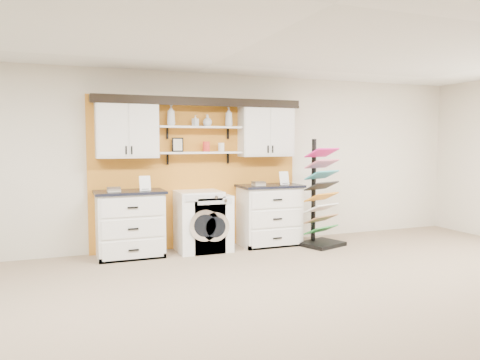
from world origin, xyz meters
name	(u,v)px	position (x,y,z in m)	size (l,w,h in m)	color
floor	(329,343)	(0.00, 0.00, 0.00)	(10.00, 10.00, 0.00)	gray
ceiling	(334,4)	(0.00, 0.00, 2.80)	(10.00, 10.00, 0.00)	white
wall_back	(197,160)	(0.00, 4.00, 1.40)	(10.00, 10.00, 0.00)	beige
accent_panel	(197,173)	(0.00, 3.96, 1.20)	(3.40, 0.07, 2.40)	orange
upper_cabinet_left	(127,130)	(-1.13, 3.79, 1.88)	(0.90, 0.35, 0.84)	silver
upper_cabinet_right	(266,131)	(1.13, 3.79, 1.88)	(0.90, 0.35, 0.84)	silver
shelf_lower	(200,153)	(0.00, 3.80, 1.53)	(1.32, 0.28, 0.03)	silver
shelf_upper	(200,127)	(0.00, 3.80, 1.93)	(1.32, 0.28, 0.03)	silver
crown_molding	(200,102)	(0.00, 3.81, 2.33)	(3.30, 0.41, 0.13)	black
picture_frame	(178,145)	(-0.35, 3.85, 1.66)	(0.18, 0.02, 0.22)	black
canister_red	(206,147)	(0.10, 3.80, 1.62)	(0.11, 0.11, 0.16)	red
canister_cream	(221,147)	(0.35, 3.80, 1.61)	(0.10, 0.10, 0.14)	silver
base_cabinet_left	(130,224)	(-1.13, 3.64, 0.49)	(1.01, 0.66, 0.99)	silver
base_cabinet_right	(269,215)	(1.13, 3.64, 0.50)	(1.02, 0.66, 1.00)	silver
washer	(199,221)	(-0.08, 3.64, 0.47)	(0.67, 0.71, 0.94)	white
dryer	(209,222)	(0.08, 3.64, 0.44)	(0.63, 0.71, 0.88)	white
sample_rack	(321,212)	(1.89, 3.28, 0.55)	(0.77, 0.71, 1.75)	black
soap_bottle_a	(171,115)	(-0.46, 3.80, 2.11)	(0.12, 0.12, 0.32)	silver
soap_bottle_b	(195,121)	(-0.08, 3.80, 2.03)	(0.08, 0.08, 0.17)	silver
soap_bottle_c	(207,120)	(0.12, 3.80, 2.04)	(0.14, 0.14, 0.18)	silver
soap_bottle_d	(229,117)	(0.48, 3.80, 2.10)	(0.12, 0.12, 0.31)	silver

